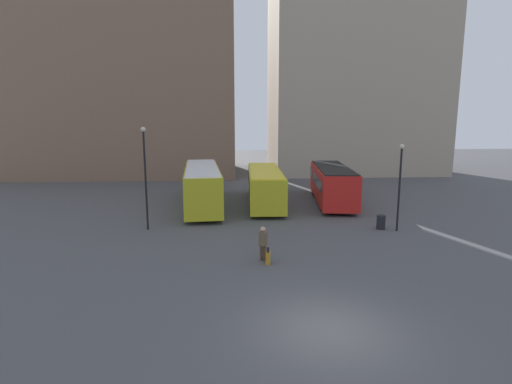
{
  "coord_description": "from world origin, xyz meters",
  "views": [
    {
      "loc": [
        -3.02,
        -11.39,
        6.44
      ],
      "look_at": [
        -1.23,
        15.69,
        1.64
      ],
      "focal_mm": 28.0,
      "sensor_mm": 36.0,
      "label": 1
    }
  ],
  "objects_px": {
    "bus_1": "(265,185)",
    "suitcase": "(268,258)",
    "bus_0": "(202,185)",
    "trash_bin": "(381,222)",
    "lamp_post_1": "(400,180)",
    "lamp_post_0": "(145,171)",
    "bus_2": "(332,183)",
    "traveler": "(263,241)"
  },
  "relations": [
    {
      "from": "bus_1",
      "to": "suitcase",
      "type": "height_order",
      "value": "bus_1"
    },
    {
      "from": "bus_0",
      "to": "trash_bin",
      "type": "xyz_separation_m",
      "value": [
        11.23,
        -7.5,
        -1.25
      ]
    },
    {
      "from": "lamp_post_1",
      "to": "lamp_post_0",
      "type": "bearing_deg",
      "value": 174.97
    },
    {
      "from": "lamp_post_1",
      "to": "trash_bin",
      "type": "height_order",
      "value": "lamp_post_1"
    },
    {
      "from": "suitcase",
      "to": "lamp_post_0",
      "type": "relative_size",
      "value": 0.14
    },
    {
      "from": "bus_2",
      "to": "traveler",
      "type": "xyz_separation_m",
      "value": [
        -6.66,
        -13.35,
        -0.61
      ]
    },
    {
      "from": "bus_0",
      "to": "bus_2",
      "type": "height_order",
      "value": "bus_0"
    },
    {
      "from": "bus_2",
      "to": "lamp_post_1",
      "type": "height_order",
      "value": "lamp_post_1"
    },
    {
      "from": "bus_1",
      "to": "trash_bin",
      "type": "height_order",
      "value": "bus_1"
    },
    {
      "from": "bus_1",
      "to": "suitcase",
      "type": "relative_size",
      "value": 13.12
    },
    {
      "from": "traveler",
      "to": "bus_1",
      "type": "bearing_deg",
      "value": 1.44
    },
    {
      "from": "bus_0",
      "to": "lamp_post_1",
      "type": "bearing_deg",
      "value": -128.07
    },
    {
      "from": "bus_0",
      "to": "traveler",
      "type": "height_order",
      "value": "bus_0"
    },
    {
      "from": "traveler",
      "to": "lamp_post_0",
      "type": "xyz_separation_m",
      "value": [
        -6.5,
        5.92,
        2.61
      ]
    },
    {
      "from": "traveler",
      "to": "lamp_post_1",
      "type": "height_order",
      "value": "lamp_post_1"
    },
    {
      "from": "bus_0",
      "to": "suitcase",
      "type": "distance_m",
      "value": 13.66
    },
    {
      "from": "bus_1",
      "to": "suitcase",
      "type": "xyz_separation_m",
      "value": [
        -1.04,
        -13.59,
        -1.2
      ]
    },
    {
      "from": "bus_0",
      "to": "bus_1",
      "type": "bearing_deg",
      "value": -88.13
    },
    {
      "from": "suitcase",
      "to": "trash_bin",
      "type": "relative_size",
      "value": 0.98
    },
    {
      "from": "suitcase",
      "to": "lamp_post_1",
      "type": "distance_m",
      "value": 10.05
    },
    {
      "from": "bus_2",
      "to": "traveler",
      "type": "bearing_deg",
      "value": 160.18
    },
    {
      "from": "lamp_post_0",
      "to": "lamp_post_1",
      "type": "xyz_separation_m",
      "value": [
        14.91,
        -1.31,
        -0.5
      ]
    },
    {
      "from": "bus_0",
      "to": "traveler",
      "type": "bearing_deg",
      "value": -168.5
    },
    {
      "from": "lamp_post_0",
      "to": "bus_2",
      "type": "bearing_deg",
      "value": 29.44
    },
    {
      "from": "bus_1",
      "to": "traveler",
      "type": "bearing_deg",
      "value": 176.82
    },
    {
      "from": "traveler",
      "to": "suitcase",
      "type": "distance_m",
      "value": 0.85
    },
    {
      "from": "bus_0",
      "to": "suitcase",
      "type": "bearing_deg",
      "value": -168.27
    },
    {
      "from": "bus_2",
      "to": "suitcase",
      "type": "bearing_deg",
      "value": 161.63
    },
    {
      "from": "bus_0",
      "to": "bus_2",
      "type": "distance_m",
      "value": 10.32
    },
    {
      "from": "lamp_post_0",
      "to": "trash_bin",
      "type": "bearing_deg",
      "value": -3.48
    },
    {
      "from": "traveler",
      "to": "lamp_post_1",
      "type": "distance_m",
      "value": 9.82
    },
    {
      "from": "lamp_post_1",
      "to": "trash_bin",
      "type": "relative_size",
      "value": 6.07
    },
    {
      "from": "bus_2",
      "to": "lamp_post_0",
      "type": "relative_size",
      "value": 1.74
    },
    {
      "from": "bus_1",
      "to": "lamp_post_1",
      "type": "bearing_deg",
      "value": -137.66
    },
    {
      "from": "bus_0",
      "to": "lamp_post_0",
      "type": "height_order",
      "value": "lamp_post_0"
    },
    {
      "from": "trash_bin",
      "to": "bus_0",
      "type": "bearing_deg",
      "value": 146.28
    },
    {
      "from": "bus_2",
      "to": "lamp_post_1",
      "type": "bearing_deg",
      "value": -161.97
    },
    {
      "from": "bus_2",
      "to": "suitcase",
      "type": "relative_size",
      "value": 12.78
    },
    {
      "from": "suitcase",
      "to": "lamp_post_0",
      "type": "height_order",
      "value": "lamp_post_0"
    },
    {
      "from": "suitcase",
      "to": "trash_bin",
      "type": "xyz_separation_m",
      "value": [
        7.41,
        5.54,
        0.13
      ]
    },
    {
      "from": "lamp_post_0",
      "to": "trash_bin",
      "type": "xyz_separation_m",
      "value": [
        14.1,
        -0.86,
        -3.15
      ]
    },
    {
      "from": "lamp_post_0",
      "to": "bus_0",
      "type": "bearing_deg",
      "value": 66.66
    }
  ]
}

